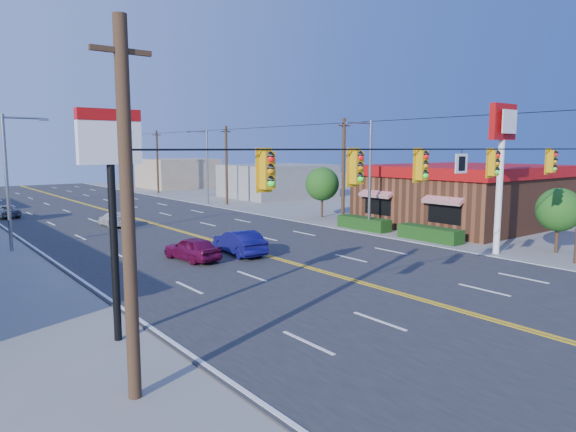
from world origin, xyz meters
TOP-DOWN VIEW (x-y plane):
  - ground at (0.00, 0.00)m, footprint 160.00×160.00m
  - road at (0.00, 20.00)m, footprint 20.00×120.00m
  - signal_span at (-0.12, 0.00)m, footprint 24.32×0.34m
  - kfc at (19.90, 12.00)m, footprint 16.30×12.40m
  - kfc_pylon at (11.00, 4.00)m, footprint 2.20×0.36m
  - pizza_hut_sign at (-11.00, 4.00)m, footprint 1.90×0.30m
  - streetlight_se at (10.79, 14.00)m, footprint 2.55×0.25m
  - streetlight_ne at (10.79, 38.00)m, footprint 2.55×0.25m
  - streetlight_sw at (-10.79, 22.00)m, footprint 2.55×0.25m
  - utility_pole_near at (12.20, 18.00)m, footprint 0.28×0.28m
  - utility_pole_mid at (12.20, 36.00)m, footprint 0.28×0.28m
  - utility_pole_far at (12.20, 54.00)m, footprint 0.28×0.28m
  - tree_kfc_rear at (13.50, 22.00)m, footprint 2.94×2.94m
  - tree_kfc_front at (14.00, 2.00)m, footprint 2.52×2.52m
  - bld_east_mid at (22.00, 40.00)m, footprint 12.00×10.00m
  - bld_east_far at (19.00, 62.00)m, footprint 10.00×10.00m
  - car_magenta at (-3.82, 12.89)m, footprint 1.97×3.92m
  - car_blue at (-0.99, 12.65)m, footprint 1.90×4.35m
  - car_white at (-2.94, 27.65)m, footprint 1.58×3.86m
  - car_silver at (-9.03, 38.42)m, footprint 2.83×4.27m

SIDE VIEW (x-z plane):
  - ground at x=0.00m, z-range 0.00..0.00m
  - road at x=0.00m, z-range 0.00..0.06m
  - car_silver at x=-9.03m, z-range 0.00..1.09m
  - car_white at x=-2.94m, z-range 0.00..1.12m
  - car_magenta at x=-3.82m, z-range 0.00..1.28m
  - car_blue at x=-0.99m, z-range 0.00..1.39m
  - bld_east_mid at x=22.00m, z-range 0.00..4.00m
  - bld_east_far at x=19.00m, z-range 0.00..4.40m
  - kfc at x=19.90m, z-range 0.03..4.73m
  - tree_kfc_front at x=14.00m, z-range 0.62..4.40m
  - tree_kfc_rear at x=13.50m, z-range 0.73..5.14m
  - utility_pole_near at x=12.20m, z-range 0.00..8.40m
  - utility_pole_mid at x=12.20m, z-range 0.00..8.40m
  - utility_pole_far at x=12.20m, z-range 0.00..8.40m
  - streetlight_se at x=10.79m, z-range 0.51..8.51m
  - streetlight_ne at x=10.79m, z-range 0.51..8.51m
  - streetlight_sw at x=-10.79m, z-range 0.51..8.51m
  - signal_span at x=-0.12m, z-range 0.39..9.39m
  - pizza_hut_sign at x=-11.00m, z-range 1.76..8.61m
  - kfc_pylon at x=11.00m, z-range 1.79..10.29m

